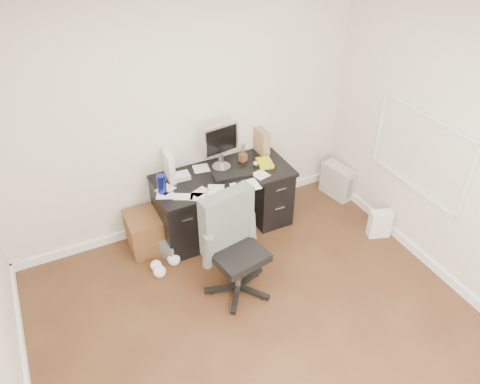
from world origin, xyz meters
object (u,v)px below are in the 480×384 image
at_px(keyboard, 233,175).
at_px(desk, 224,200).
at_px(lcd_monitor, 221,147).
at_px(wicker_basket, 148,231).
at_px(pc_tower, 337,181).
at_px(office_chair, 238,249).

bearing_deg(keyboard, desk, 145.56).
height_order(lcd_monitor, wicker_basket, lcd_monitor).
relative_size(desk, pc_tower, 3.58).
relative_size(office_chair, pc_tower, 2.61).
xyz_separation_m(keyboard, wicker_basket, (-0.96, 0.15, -0.55)).
distance_m(office_chair, pc_tower, 2.07).
height_order(desk, wicker_basket, desk).
distance_m(office_chair, wicker_basket, 1.22).
distance_m(keyboard, pc_tower, 1.57).
relative_size(desk, lcd_monitor, 2.82).
height_order(desk, lcd_monitor, lcd_monitor).
bearing_deg(wicker_basket, desk, -5.45).
height_order(keyboard, pc_tower, keyboard).
height_order(desk, office_chair, office_chair).
relative_size(desk, office_chair, 1.38).
bearing_deg(desk, office_chair, -106.60).
bearing_deg(keyboard, wicker_basket, 177.15).
bearing_deg(keyboard, pc_tower, 7.97).
xyz_separation_m(lcd_monitor, office_chair, (-0.32, -1.07, -0.47)).
xyz_separation_m(office_chair, pc_tower, (1.83, 0.90, -0.34)).
relative_size(keyboard, pc_tower, 1.00).
xyz_separation_m(desk, office_chair, (-0.28, -0.93, 0.15)).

